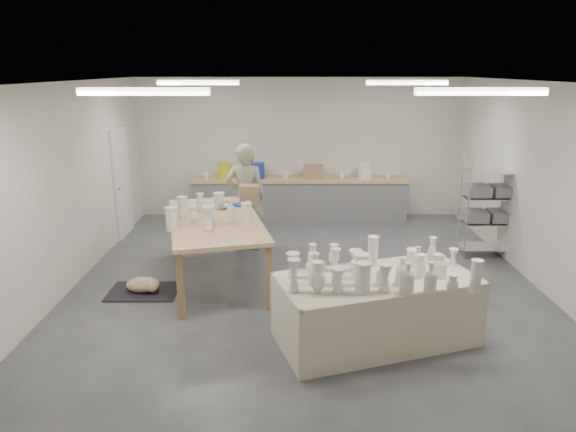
{
  "coord_description": "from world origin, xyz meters",
  "views": [
    {
      "loc": [
        -0.28,
        -7.13,
        3.18
      ],
      "look_at": [
        -0.26,
        0.24,
        1.05
      ],
      "focal_mm": 32.0,
      "sensor_mm": 36.0,
      "label": 1
    }
  ],
  "objects_px": {
    "drying_table": "(375,306)",
    "red_stool": "(247,230)",
    "work_table": "(217,218)",
    "potter": "(246,197)"
  },
  "relations": [
    {
      "from": "drying_table",
      "to": "red_stool",
      "type": "bearing_deg",
      "value": 98.96
    },
    {
      "from": "drying_table",
      "to": "work_table",
      "type": "height_order",
      "value": "work_table"
    },
    {
      "from": "drying_table",
      "to": "potter",
      "type": "relative_size",
      "value": 1.32
    },
    {
      "from": "drying_table",
      "to": "work_table",
      "type": "relative_size",
      "value": 0.89
    },
    {
      "from": "work_table",
      "to": "red_stool",
      "type": "distance_m",
      "value": 1.8
    },
    {
      "from": "drying_table",
      "to": "potter",
      "type": "distance_m",
      "value": 3.8
    },
    {
      "from": "potter",
      "to": "red_stool",
      "type": "distance_m",
      "value": 0.75
    },
    {
      "from": "drying_table",
      "to": "red_stool",
      "type": "height_order",
      "value": "drying_table"
    },
    {
      "from": "work_table",
      "to": "potter",
      "type": "bearing_deg",
      "value": 62.75
    },
    {
      "from": "potter",
      "to": "red_stool",
      "type": "height_order",
      "value": "potter"
    }
  ]
}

